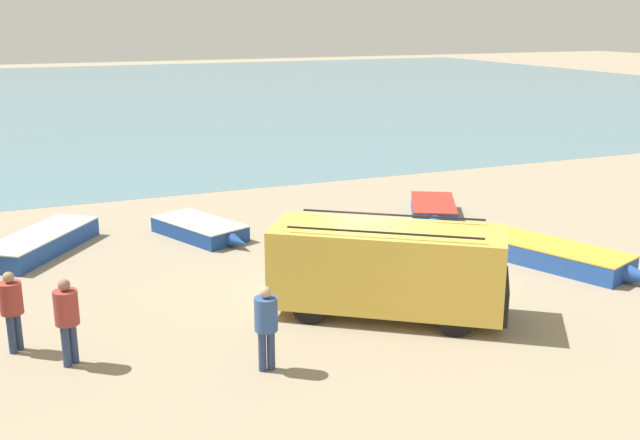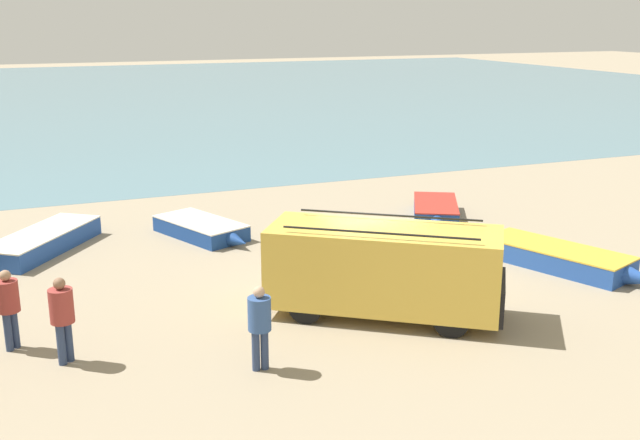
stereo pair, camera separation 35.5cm
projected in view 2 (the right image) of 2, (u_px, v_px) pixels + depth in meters
ground_plane at (370, 288)px, 19.06m from camera, size 200.00×200.00×0.00m
sea_water at (113, 94)px, 65.57m from camera, size 120.00×80.00×0.01m
parked_van at (385, 268)px, 17.07m from camera, size 5.43×4.63×2.23m
fishing_rowboat_0 at (561, 258)px, 20.55m from camera, size 2.89×4.91×0.57m
fishing_rowboat_1 at (435, 211)px, 25.55m from camera, size 2.75×3.75×0.54m
fishing_rowboat_2 at (46, 240)px, 22.20m from camera, size 3.79×4.65×0.58m
fishing_rowboat_3 at (203, 229)px, 23.46m from camera, size 2.61×3.93×0.51m
fisherman_0 at (8, 302)px, 15.34m from camera, size 0.46×0.46×1.74m
fisherman_1 at (260, 320)px, 14.44m from camera, size 0.46×0.46×1.74m
fisherman_3 at (62, 313)px, 14.71m from camera, size 0.47×0.47×1.80m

